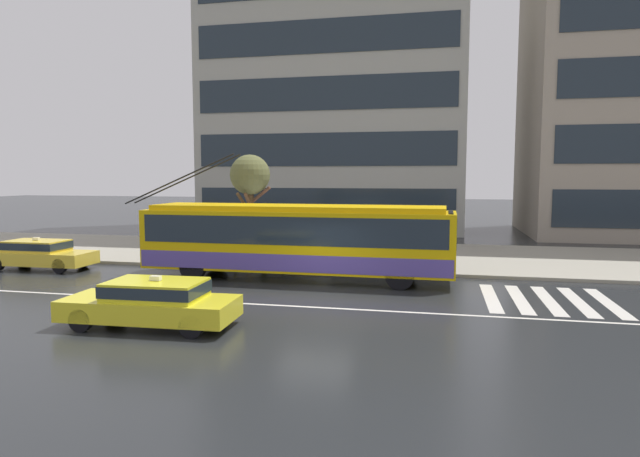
{
  "coord_description": "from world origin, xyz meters",
  "views": [
    {
      "loc": [
        3.99,
        -17.35,
        4.07
      ],
      "look_at": [
        -0.52,
        3.29,
        2.01
      ],
      "focal_mm": 30.59,
      "sensor_mm": 36.0,
      "label": 1
    }
  ],
  "objects_px": {
    "taxi_oncoming_near": "(152,301)",
    "pedestrian_at_shelter": "(234,228)",
    "trolleybus": "(297,239)",
    "street_tree_bare": "(250,177)",
    "bus_shelter": "(285,220)",
    "pedestrian_walking_past": "(283,240)",
    "pedestrian_approaching_curb": "(265,228)",
    "taxi_queued_behind_bus": "(39,253)"
  },
  "relations": [
    {
      "from": "bus_shelter",
      "to": "street_tree_bare",
      "type": "distance_m",
      "value": 3.15
    },
    {
      "from": "taxi_oncoming_near",
      "to": "bus_shelter",
      "type": "xyz_separation_m",
      "value": [
        0.51,
        11.24,
        1.3
      ]
    },
    {
      "from": "pedestrian_walking_past",
      "to": "taxi_queued_behind_bus",
      "type": "bearing_deg",
      "value": -159.88
    },
    {
      "from": "trolleybus",
      "to": "taxi_oncoming_near",
      "type": "bearing_deg",
      "value": -105.7
    },
    {
      "from": "pedestrian_approaching_curb",
      "to": "pedestrian_walking_past",
      "type": "height_order",
      "value": "pedestrian_approaching_curb"
    },
    {
      "from": "bus_shelter",
      "to": "pedestrian_at_shelter",
      "type": "height_order",
      "value": "bus_shelter"
    },
    {
      "from": "pedestrian_at_shelter",
      "to": "pedestrian_approaching_curb",
      "type": "relative_size",
      "value": 1.01
    },
    {
      "from": "pedestrian_walking_past",
      "to": "trolleybus",
      "type": "bearing_deg",
      "value": -65.47
    },
    {
      "from": "taxi_oncoming_near",
      "to": "street_tree_bare",
      "type": "height_order",
      "value": "street_tree_bare"
    },
    {
      "from": "taxi_oncoming_near",
      "to": "pedestrian_at_shelter",
      "type": "xyz_separation_m",
      "value": [
        -1.81,
        10.71,
        0.95
      ]
    },
    {
      "from": "taxi_queued_behind_bus",
      "to": "pedestrian_at_shelter",
      "type": "bearing_deg",
      "value": 24.23
    },
    {
      "from": "pedestrian_approaching_curb",
      "to": "street_tree_bare",
      "type": "height_order",
      "value": "street_tree_bare"
    },
    {
      "from": "trolleybus",
      "to": "pedestrian_walking_past",
      "type": "height_order",
      "value": "trolleybus"
    },
    {
      "from": "taxi_oncoming_near",
      "to": "street_tree_bare",
      "type": "xyz_separation_m",
      "value": [
        -1.62,
        12.45,
        3.28
      ]
    },
    {
      "from": "bus_shelter",
      "to": "pedestrian_approaching_curb",
      "type": "distance_m",
      "value": 1.41
    },
    {
      "from": "pedestrian_at_shelter",
      "to": "street_tree_bare",
      "type": "xyz_separation_m",
      "value": [
        0.19,
        1.75,
        2.32
      ]
    },
    {
      "from": "trolleybus",
      "to": "pedestrian_approaching_curb",
      "type": "bearing_deg",
      "value": 129.83
    },
    {
      "from": "taxi_queued_behind_bus",
      "to": "street_tree_bare",
      "type": "relative_size",
      "value": 0.93
    },
    {
      "from": "taxi_oncoming_near",
      "to": "pedestrian_approaching_curb",
      "type": "distance_m",
      "value": 10.03
    },
    {
      "from": "pedestrian_approaching_curb",
      "to": "taxi_queued_behind_bus",
      "type": "bearing_deg",
      "value": -163.85
    },
    {
      "from": "trolleybus",
      "to": "taxi_queued_behind_bus",
      "type": "relative_size",
      "value": 2.89
    },
    {
      "from": "trolleybus",
      "to": "pedestrian_walking_past",
      "type": "distance_m",
      "value": 3.87
    },
    {
      "from": "taxi_oncoming_near",
      "to": "pedestrian_at_shelter",
      "type": "distance_m",
      "value": 10.9
    },
    {
      "from": "taxi_oncoming_near",
      "to": "taxi_queued_behind_bus",
      "type": "bearing_deg",
      "value": 142.68
    },
    {
      "from": "trolleybus",
      "to": "pedestrian_at_shelter",
      "type": "distance_m",
      "value": 5.1
    },
    {
      "from": "pedestrian_at_shelter",
      "to": "pedestrian_approaching_curb",
      "type": "height_order",
      "value": "pedestrian_at_shelter"
    },
    {
      "from": "trolleybus",
      "to": "street_tree_bare",
      "type": "distance_m",
      "value": 6.69
    },
    {
      "from": "taxi_oncoming_near",
      "to": "pedestrian_at_shelter",
      "type": "height_order",
      "value": "pedestrian_at_shelter"
    },
    {
      "from": "street_tree_bare",
      "to": "bus_shelter",
      "type": "bearing_deg",
      "value": -29.55
    },
    {
      "from": "trolleybus",
      "to": "bus_shelter",
      "type": "distance_m",
      "value": 4.16
    },
    {
      "from": "trolleybus",
      "to": "bus_shelter",
      "type": "bearing_deg",
      "value": 112.36
    },
    {
      "from": "taxi_queued_behind_bus",
      "to": "pedestrian_walking_past",
      "type": "height_order",
      "value": "pedestrian_walking_past"
    },
    {
      "from": "taxi_oncoming_near",
      "to": "pedestrian_walking_past",
      "type": "distance_m",
      "value": 10.92
    },
    {
      "from": "taxi_queued_behind_bus",
      "to": "pedestrian_at_shelter",
      "type": "distance_m",
      "value": 8.49
    },
    {
      "from": "taxi_queued_behind_bus",
      "to": "pedestrian_at_shelter",
      "type": "xyz_separation_m",
      "value": [
        7.69,
        3.46,
        0.95
      ]
    },
    {
      "from": "trolleybus",
      "to": "pedestrian_walking_past",
      "type": "relative_size",
      "value": 8.17
    },
    {
      "from": "trolleybus",
      "to": "street_tree_bare",
      "type": "xyz_separation_m",
      "value": [
        -3.7,
        5.04,
        2.37
      ]
    },
    {
      "from": "bus_shelter",
      "to": "pedestrian_walking_past",
      "type": "xyz_separation_m",
      "value": [
        -0.02,
        -0.34,
        -0.89
      ]
    },
    {
      "from": "trolleybus",
      "to": "taxi_queued_behind_bus",
      "type": "xyz_separation_m",
      "value": [
        -11.59,
        -0.17,
        -0.9
      ]
    },
    {
      "from": "pedestrian_at_shelter",
      "to": "taxi_queued_behind_bus",
      "type": "bearing_deg",
      "value": -155.77
    },
    {
      "from": "bus_shelter",
      "to": "street_tree_bare",
      "type": "bearing_deg",
      "value": 150.45
    },
    {
      "from": "bus_shelter",
      "to": "street_tree_bare",
      "type": "xyz_separation_m",
      "value": [
        -2.13,
        1.21,
        1.98
      ]
    }
  ]
}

